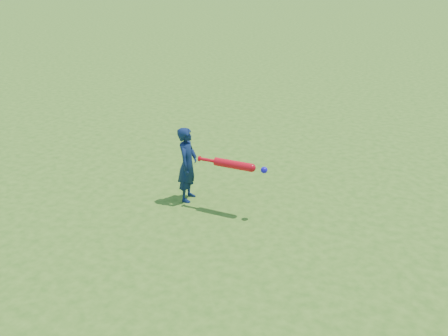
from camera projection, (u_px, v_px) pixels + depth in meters
name	position (u px, v px, depth m)	size (l,w,h in m)	color
ground	(235.00, 222.00, 5.85)	(80.00, 80.00, 0.00)	#3A6A19
child	(187.00, 164.00, 6.20)	(0.35, 0.23, 0.96)	#0E1D41
bat_swing	(236.00, 165.00, 5.84)	(0.88, 0.11, 0.10)	red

